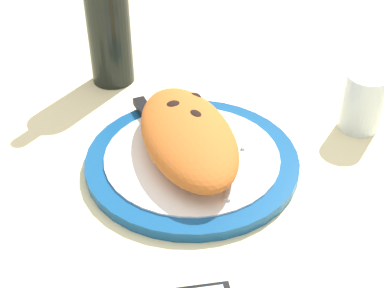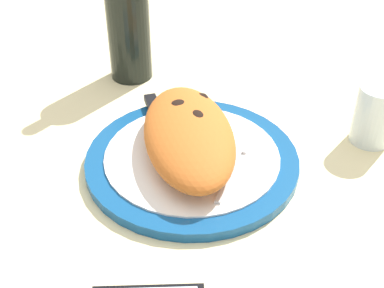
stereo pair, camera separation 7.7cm
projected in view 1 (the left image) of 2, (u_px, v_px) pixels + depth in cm
name	position (u px, v px, depth cm)	size (l,w,h in cm)	color
ground_plane	(192.00, 172.00, 80.20)	(150.00, 150.00, 3.00)	beige
plate	(192.00, 160.00, 78.77)	(32.20, 32.20, 1.89)	navy
calzone	(188.00, 135.00, 77.24)	(28.64, 18.47, 5.85)	#C16023
fork	(236.00, 158.00, 77.24)	(15.58, 5.48, 0.40)	silver
knife	(152.00, 122.00, 84.29)	(20.25, 8.58, 1.20)	silver
water_glass	(362.00, 106.00, 84.68)	(6.48, 6.48, 9.76)	silver
wine_bottle	(108.00, 24.00, 93.44)	(7.92, 7.92, 27.55)	black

